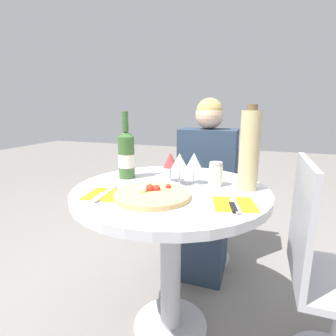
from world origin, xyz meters
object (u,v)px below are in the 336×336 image
object	(u,v)px
seated_diner	(205,195)
tall_carafe	(249,150)
pizza_large	(152,194)
dining_table	(171,218)
wine_bottle	(126,155)
chair_empty_side	(328,277)
chair_behind_diner	(208,199)

from	to	relation	value
seated_diner	tall_carafe	size ratio (longest dim) A/B	3.21
pizza_large	tall_carafe	size ratio (longest dim) A/B	0.84
dining_table	wine_bottle	bearing A→B (deg)	162.09
dining_table	tall_carafe	distance (m)	0.46
dining_table	tall_carafe	size ratio (longest dim) A/B	2.40
chair_empty_side	tall_carafe	distance (m)	0.60
dining_table	pizza_large	distance (m)	0.22
pizza_large	tall_carafe	world-z (taller)	tall_carafe
wine_bottle	dining_table	bearing A→B (deg)	-17.91
seated_diner	wine_bottle	xyz separation A→B (m)	(-0.30, -0.54, 0.35)
pizza_large	tall_carafe	xyz separation A→B (m)	(0.35, 0.23, 0.16)
seated_diner	pizza_large	distance (m)	0.81
chair_behind_diner	pizza_large	bearing A→B (deg)	85.96
chair_behind_diner	chair_empty_side	xyz separation A→B (m)	(0.62, -0.75, 0.00)
wine_bottle	chair_behind_diner	bearing A→B (deg)	66.58
pizza_large	wine_bottle	bearing A→B (deg)	134.64
dining_table	seated_diner	distance (m)	0.63
chair_behind_diner	tall_carafe	size ratio (longest dim) A/B	2.50
tall_carafe	seated_diner	bearing A→B (deg)	117.78
seated_diner	chair_empty_side	bearing A→B (deg)	136.17
seated_diner	dining_table	bearing A→B (deg)	86.59
dining_table	chair_behind_diner	distance (m)	0.79
pizza_large	wine_bottle	world-z (taller)	wine_bottle
chair_empty_side	pizza_large	distance (m)	0.78
chair_behind_diner	seated_diner	distance (m)	0.17
dining_table	chair_behind_diner	size ratio (longest dim) A/B	0.96
dining_table	pizza_large	xyz separation A→B (m)	(-0.03, -0.15, 0.16)
chair_empty_side	pizza_large	bearing A→B (deg)	-75.91
seated_diner	chair_empty_side	distance (m)	0.87
dining_table	wine_bottle	world-z (taller)	wine_bottle
tall_carafe	chair_empty_side	bearing A→B (deg)	-9.79
chair_behind_diner	wine_bottle	size ratio (longest dim) A/B	2.73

